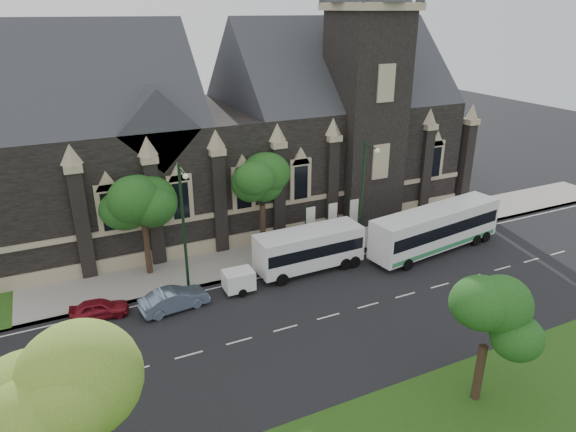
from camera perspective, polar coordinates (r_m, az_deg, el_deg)
ground at (r=31.97m, az=-0.29°, el=-12.35°), size 160.00×160.00×0.00m
sidewalk at (r=39.53m, az=-6.21°, el=-5.16°), size 80.00×5.00×0.15m
museum at (r=46.73m, az=-4.55°, el=9.76°), size 40.00×17.70×29.90m
tree_park_near at (r=19.07m, az=-22.61°, el=-17.63°), size 4.42×4.42×8.56m
tree_park_east at (r=26.37m, az=21.33°, el=-10.30°), size 3.40×3.40×6.28m
tree_walk_right at (r=39.42m, az=-2.75°, el=3.93°), size 4.08×4.08×7.80m
tree_walk_left at (r=37.10m, az=-15.66°, el=1.79°), size 3.91×3.91×7.64m
street_lamp_near at (r=39.71m, az=8.41°, el=2.77°), size 0.36×1.88×9.00m
street_lamp_mid at (r=34.32m, az=-11.47°, el=-0.58°), size 0.36×1.88×9.00m
banner_flag_left at (r=40.41m, az=2.31°, el=-0.80°), size 0.90×0.10×4.00m
banner_flag_center at (r=41.32m, az=4.76°, el=-0.33°), size 0.90×0.10×4.00m
banner_flag_right at (r=42.30m, az=7.11°, el=0.12°), size 0.90×0.10×4.00m
tour_coach at (r=42.28m, az=16.09°, el=-1.31°), size 12.31×4.17×3.52m
shuttle_bus at (r=37.75m, az=2.37°, el=-3.51°), size 8.09×2.93×3.10m
box_trailer at (r=35.40m, az=-5.50°, el=-7.09°), size 2.94×1.72×1.56m
sedan at (r=34.19m, az=-12.50°, el=-9.01°), size 4.56×2.09×1.45m
car_far_red at (r=34.78m, az=-20.22°, el=-9.60°), size 3.72×1.89×1.22m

